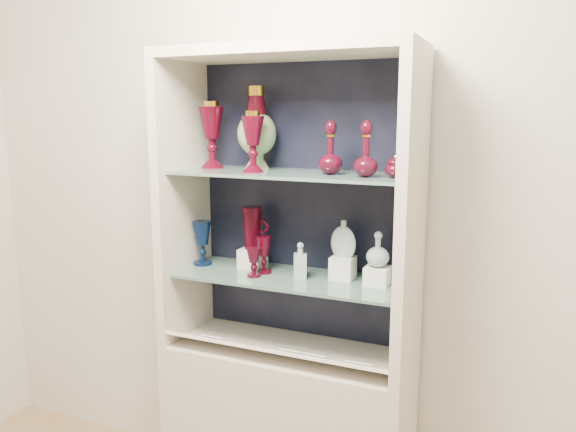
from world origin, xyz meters
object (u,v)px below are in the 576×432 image
at_px(pedestal_lamp_right, 253,142).
at_px(ruby_decanter_a, 366,145).
at_px(clear_round_decanter, 378,250).
at_px(pedestal_lamp_left, 212,135).
at_px(ruby_goblet_small, 254,262).
at_px(enamel_urn, 257,128).
at_px(cameo_medallion, 406,239).
at_px(ruby_decanter_b, 331,146).
at_px(ruby_goblet_tall, 264,255).
at_px(flat_flask, 343,238).
at_px(ruby_pitcher, 252,228).
at_px(lidded_bowl, 395,166).
at_px(cobalt_goblet, 202,243).
at_px(clear_square_bottle, 300,260).

relative_size(pedestal_lamp_right, ruby_decanter_a, 1.04).
bearing_deg(clear_round_decanter, pedestal_lamp_left, 179.49).
distance_m(pedestal_lamp_left, ruby_goblet_small, 0.56).
relative_size(enamel_urn, cameo_medallion, 2.39).
height_order(ruby_decanter_b, ruby_goblet_tall, ruby_decanter_b).
distance_m(pedestal_lamp_right, flat_flask, 0.51).
height_order(ruby_pitcher, clear_round_decanter, ruby_pitcher).
relative_size(lidded_bowl, cobalt_goblet, 0.45).
relative_size(ruby_decanter_a, lidded_bowl, 2.67).
distance_m(ruby_pitcher, cameo_medallion, 0.64).
distance_m(ruby_decanter_b, cobalt_goblet, 0.73).
height_order(ruby_pitcher, cameo_medallion, ruby_pitcher).
bearing_deg(cameo_medallion, lidded_bowl, -95.01).
bearing_deg(lidded_bowl, clear_round_decanter, 139.41).
height_order(pedestal_lamp_right, ruby_goblet_tall, pedestal_lamp_right).
height_order(enamel_urn, ruby_goblet_tall, enamel_urn).
relative_size(enamel_urn, clear_square_bottle, 2.27).
bearing_deg(ruby_pitcher, ruby_goblet_tall, -43.78).
xyz_separation_m(ruby_decanter_a, lidded_bowl, (0.10, 0.02, -0.07)).
bearing_deg(flat_flask, pedestal_lamp_left, -168.55).
bearing_deg(clear_round_decanter, cameo_medallion, 41.31).
distance_m(lidded_bowl, ruby_goblet_small, 0.68).
height_order(ruby_pitcher, flat_flask, ruby_pitcher).
bearing_deg(clear_round_decanter, enamel_urn, 175.47).
bearing_deg(pedestal_lamp_left, ruby_goblet_tall, -7.14).
relative_size(pedestal_lamp_left, ruby_pitcher, 1.52).
xyz_separation_m(flat_flask, cameo_medallion, (0.23, 0.06, 0.00)).
xyz_separation_m(lidded_bowl, ruby_goblet_small, (-0.55, -0.03, -0.40)).
bearing_deg(clear_round_decanter, ruby_pitcher, 176.13).
bearing_deg(clear_square_bottle, clear_round_decanter, 7.68).
relative_size(ruby_decanter_b, ruby_pitcher, 1.18).
distance_m(clear_square_bottle, flat_flask, 0.19).
height_order(pedestal_lamp_right, clear_round_decanter, pedestal_lamp_right).
bearing_deg(clear_square_bottle, pedestal_lamp_left, 173.61).
bearing_deg(ruby_goblet_small, pedestal_lamp_right, 102.63).
bearing_deg(pedestal_lamp_left, ruby_goblet_small, -22.02).
distance_m(pedestal_lamp_left, ruby_pitcher, 0.42).
height_order(enamel_urn, ruby_decanter_a, enamel_urn).
distance_m(enamel_urn, cameo_medallion, 0.75).
xyz_separation_m(pedestal_lamp_right, ruby_goblet_tall, (0.02, 0.06, -0.46)).
height_order(lidded_bowl, flat_flask, lidded_bowl).
xyz_separation_m(enamel_urn, ruby_goblet_small, (0.05, -0.13, -0.53)).
bearing_deg(ruby_decanter_b, ruby_pitcher, 167.62).
height_order(clear_square_bottle, clear_round_decanter, clear_round_decanter).
xyz_separation_m(pedestal_lamp_left, lidded_bowl, (0.79, -0.06, -0.09)).
xyz_separation_m(pedestal_lamp_left, clear_round_decanter, (0.72, -0.01, -0.42)).
bearing_deg(ruby_decanter_a, pedestal_lamp_left, 172.89).
bearing_deg(ruby_goblet_small, ruby_pitcher, 118.52).
relative_size(enamel_urn, ruby_decanter_b, 1.57).
relative_size(ruby_decanter_a, flat_flask, 1.50).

